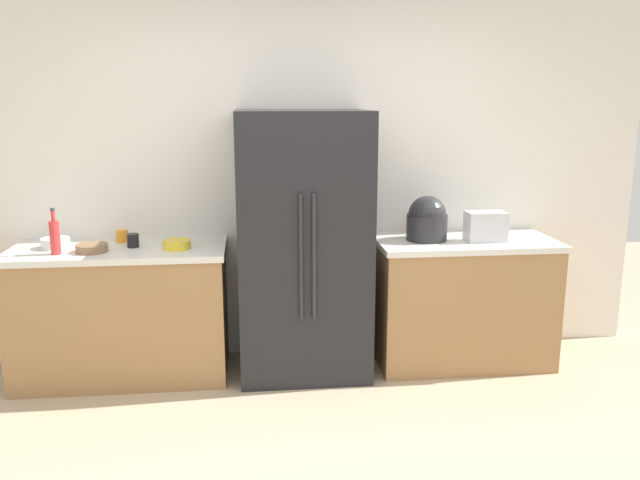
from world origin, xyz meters
The scene contains 12 objects.
kitchen_back_panel centered at (0.00, 1.90, 1.38)m, with size 5.02×0.10×2.77m, color silver.
counter_left centered at (-1.21, 1.54, 0.45)m, with size 1.39×0.64×0.89m.
counter_right centered at (1.13, 1.54, 0.45)m, with size 1.23×0.64×0.89m.
refrigerator centered at (0.00, 1.50, 0.88)m, with size 0.86×0.69×1.77m.
toaster centered at (1.24, 1.47, 0.99)m, with size 0.27×0.16×0.20m, color silver.
rice_cooker centered at (0.85, 1.54, 1.03)m, with size 0.28×0.28×0.31m.
bottle_a centered at (-1.55, 1.39, 1.00)m, with size 0.06×0.06×0.29m.
cup_a centered at (-1.21, 1.70, 0.93)m, with size 0.08×0.08×0.08m, color orange.
cup_b centered at (-1.11, 1.54, 0.93)m, with size 0.08×0.08×0.09m, color black.
bowl_a centered at (-0.82, 1.47, 0.92)m, with size 0.18×0.18×0.06m, color yellow.
bowl_b centered at (-1.35, 1.43, 0.91)m, with size 0.20×0.20×0.05m, color brown.
bowl_c centered at (-1.61, 1.57, 0.92)m, with size 0.18×0.18×0.07m, color white.
Camera 1 is at (-0.34, -2.65, 1.84)m, focal length 36.01 mm.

